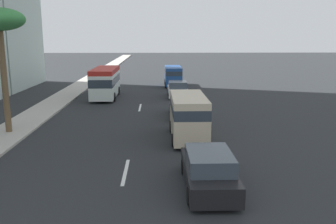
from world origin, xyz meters
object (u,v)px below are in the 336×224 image
Objects in this scene: car_lead at (208,170)px; car_sixth at (178,90)px; car_fourth at (182,106)px; minibus_third at (105,82)px; van_second at (173,75)px; van_fifth at (188,114)px.

car_lead is 1.11× the size of car_sixth.
car_lead is 22.18m from car_sixth.
car_fourth is 8.76m from car_sixth.
car_sixth reaches higher than car_lead.
minibus_third reaches higher than car_sixth.
car_lead is 0.68× the size of minibus_third.
minibus_third is (-8.34, 7.05, 0.26)m from van_second.
car_lead is 0.92× the size of van_fifth.
van_second is at bearing -0.22° from car_fourth.
minibus_third is 16.30m from van_fifth.
car_fourth is 0.83× the size of van_fifth.
minibus_third reaches higher than van_second.
minibus_third is 11.05m from car_fourth.
car_fourth is 6.29m from van_fifth.
van_fifth is (-6.25, 0.10, 0.70)m from car_fourth.
van_fifth is (-14.78, -6.88, -0.14)m from minibus_third.
minibus_third reaches higher than car_fourth.
minibus_third reaches higher than car_lead.
car_sixth is (-8.11, -0.07, -0.60)m from van_second.
van_second is at bearing -0.41° from van_fifth.
car_fourth reaches higher than car_sixth.
van_fifth is (7.16, 0.19, 0.73)m from car_lead.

